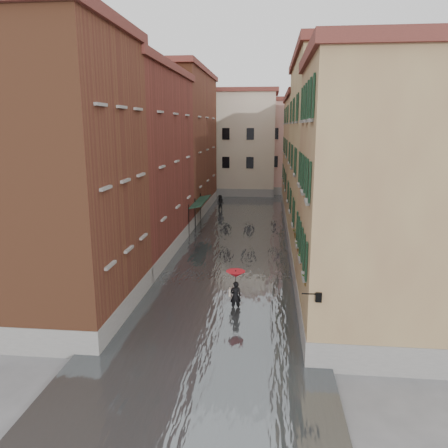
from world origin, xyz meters
The scene contains 16 objects.
ground centered at (0.00, 0.00, 0.00)m, with size 120.00×120.00×0.00m, color slate.
floodwater centered at (0.00, 13.00, 0.10)m, with size 10.00×60.00×0.20m, color #4D5356.
building_left_near centered at (-7.00, -2.00, 6.50)m, with size 6.00×8.00×13.00m, color brown.
building_left_mid centered at (-7.00, 9.00, 6.25)m, with size 6.00×14.00×12.50m, color maroon.
building_left_far centered at (-7.00, 24.00, 7.00)m, with size 6.00×16.00×14.00m, color brown.
building_right_near centered at (7.00, -2.00, 5.75)m, with size 6.00×8.00×11.50m, color #8C6648.
building_right_mid centered at (7.00, 9.00, 6.50)m, with size 6.00×14.00×13.00m, color tan.
building_right_far centered at (7.00, 24.00, 5.75)m, with size 6.00×16.00×11.50m, color #8C6648.
building_end_cream centered at (-3.00, 38.00, 6.50)m, with size 12.00×9.00×13.00m, color beige.
building_end_pink centered at (6.00, 40.00, 6.00)m, with size 10.00×9.00×12.00m, color tan.
awning_near centered at (-3.49, 14.57, 2.47)m, with size 1.09×2.99×2.80m.
awning_far centered at (-3.49, 17.66, 2.47)m, with size 1.09×3.01×2.80m.
wall_lantern centered at (4.33, -6.00, 3.01)m, with size 0.71×0.22×0.35m.
window_planters centered at (4.12, -0.95, 3.51)m, with size 0.59×8.25×0.84m.
pedestrian_main centered at (0.95, -0.77, 1.29)m, with size 0.97×0.97×2.06m.
pedestrian_far centered at (-2.65, 24.36, 0.92)m, with size 0.89×0.69×1.83m, color black.
Camera 1 is at (2.52, -20.95, 9.00)m, focal length 35.00 mm.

